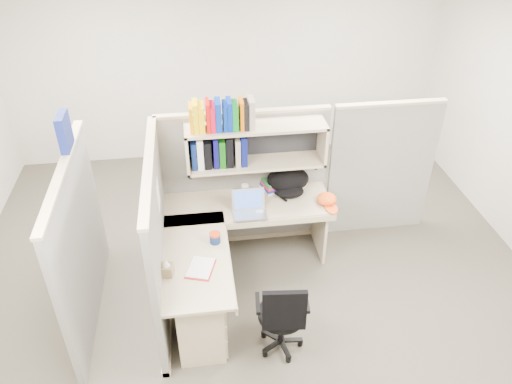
{
  "coord_description": "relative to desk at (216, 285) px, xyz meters",
  "views": [
    {
      "loc": [
        -0.5,
        -3.65,
        3.74
      ],
      "look_at": [
        0.04,
        0.25,
        1.08
      ],
      "focal_mm": 35.0,
      "sensor_mm": 36.0,
      "label": 1
    }
  ],
  "objects": [
    {
      "name": "cubicle",
      "position": [
        0.04,
        0.74,
        0.47
      ],
      "size": [
        3.79,
        1.84,
        1.95
      ],
      "color": "slate",
      "rests_on": "ground"
    },
    {
      "name": "mouse",
      "position": [
        0.5,
        0.67,
        0.31
      ],
      "size": [
        0.1,
        0.07,
        0.03
      ],
      "primitive_type": "ellipsoid",
      "rotation": [
        0.0,
        0.0,
        -0.15
      ],
      "color": "#9CC2DE",
      "rests_on": "desk"
    },
    {
      "name": "tissue_box",
      "position": [
        -0.42,
        -0.11,
        0.38
      ],
      "size": [
        0.12,
        0.12,
        0.17
      ],
      "primitive_type": null,
      "rotation": [
        0.0,
        0.0,
        -0.17
      ],
      "color": "olive",
      "rests_on": "desk"
    },
    {
      "name": "loose_paper",
      "position": [
        -0.13,
        -0.06,
        0.29
      ],
      "size": [
        0.28,
        0.32,
        0.0
      ],
      "primitive_type": null,
      "rotation": [
        0.0,
        0.0,
        -0.31
      ],
      "color": "white",
      "rests_on": "desk"
    },
    {
      "name": "laptop",
      "position": [
        0.4,
        0.65,
        0.41
      ],
      "size": [
        0.34,
        0.34,
        0.24
      ],
      "primitive_type": null,
      "rotation": [
        0.0,
        0.0,
        0.01
      ],
      "color": "#BCBCC1",
      "rests_on": "desk"
    },
    {
      "name": "paper_cup",
      "position": [
        0.4,
        1.04,
        0.34
      ],
      "size": [
        0.08,
        0.08,
        0.11
      ],
      "primitive_type": "cylinder",
      "rotation": [
        0.0,
        0.0,
        -0.09
      ],
      "color": "silver",
      "rests_on": "desk"
    },
    {
      "name": "orange_cap",
      "position": [
        1.22,
        0.74,
        0.35
      ],
      "size": [
        0.25,
        0.27,
        0.11
      ],
      "primitive_type": null,
      "rotation": [
        0.0,
        0.0,
        0.22
      ],
      "color": "#EE5314",
      "rests_on": "desk"
    },
    {
      "name": "desk",
      "position": [
        0.0,
        0.0,
        0.0
      ],
      "size": [
        1.74,
        1.75,
        0.73
      ],
      "color": "tan",
      "rests_on": "ground"
    },
    {
      "name": "task_chair",
      "position": [
        0.54,
        -0.46,
        -0.13
      ],
      "size": [
        0.48,
        0.44,
        0.88
      ],
      "color": "black",
      "rests_on": "ground"
    },
    {
      "name": "book_stack",
      "position": [
        0.68,
        1.08,
        0.35
      ],
      "size": [
        0.22,
        0.26,
        0.11
      ],
      "primitive_type": null,
      "rotation": [
        0.0,
        0.0,
        0.31
      ],
      "color": "gray",
      "rests_on": "desk"
    },
    {
      "name": "backpack",
      "position": [
        0.87,
        0.99,
        0.42
      ],
      "size": [
        0.51,
        0.43,
        0.27
      ],
      "primitive_type": null,
      "rotation": [
        0.0,
        0.0,
        0.2
      ],
      "color": "black",
      "rests_on": "desk"
    },
    {
      "name": "room_shell",
      "position": [
        0.41,
        0.29,
        1.18
      ],
      "size": [
        6.0,
        6.0,
        6.0
      ],
      "color": "#B5AFA3",
      "rests_on": "ground"
    },
    {
      "name": "ground",
      "position": [
        0.41,
        0.29,
        -0.44
      ],
      "size": [
        6.0,
        6.0,
        0.0
      ],
      "primitive_type": "plane",
      "color": "#332F27",
      "rests_on": "ground"
    },
    {
      "name": "snack_canister",
      "position": [
        0.02,
        0.27,
        0.35
      ],
      "size": [
        0.11,
        0.11,
        0.1
      ],
      "color": "navy",
      "rests_on": "desk"
    }
  ]
}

